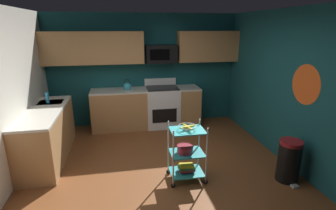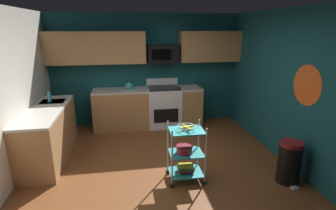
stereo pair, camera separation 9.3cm
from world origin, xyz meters
The scene contains 15 objects.
floor centered at (0.00, 0.00, -0.02)m, with size 4.40×4.80×0.04m, color brown.
wall_back centered at (0.00, 2.43, 1.30)m, with size 4.52×0.06×2.60m, color #14474C.
wall_right centered at (2.23, 0.00, 1.30)m, with size 0.06×4.80×2.60m, color #14474C.
wall_flower_decal centered at (2.20, -0.31, 1.45)m, with size 0.62×0.62×0.00m, color #E5591E.
counter_run centered at (-0.83, 1.56, 0.46)m, with size 3.45×2.50×0.92m.
oven_range centered at (0.38, 2.10, 0.48)m, with size 0.76×0.65×1.10m.
upper_cabinets centered at (-0.08, 2.23, 1.85)m, with size 4.40×0.33×0.70m.
microwave centered at (0.38, 2.21, 1.70)m, with size 0.70×0.39×0.40m.
rolling_cart centered at (0.36, -0.27, 0.45)m, with size 0.57×0.41×0.91m.
fruit_bowl centered at (0.36, -0.27, 0.88)m, with size 0.27×0.27×0.07m.
mixing_bowl_large centered at (0.34, -0.27, 0.52)m, with size 0.25×0.25×0.11m.
book_stack centered at (0.36, -0.27, 0.19)m, with size 0.25×0.18×0.12m.
kettle centered at (-0.42, 2.10, 1.00)m, with size 0.21×0.18×0.26m.
dish_soap_bottle centered at (-1.94, 1.30, 1.02)m, with size 0.06×0.06×0.20m, color #2D8CBF.
trash_can centered at (1.90, -0.58, 0.33)m, with size 0.34×0.42×0.66m.
Camera 2 is at (-0.49, -3.76, 2.30)m, focal length 27.87 mm.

